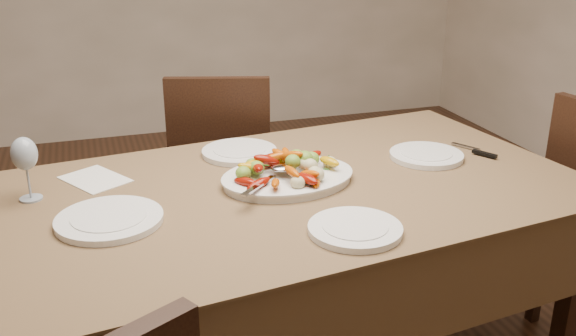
% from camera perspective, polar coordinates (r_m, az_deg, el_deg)
% --- Properties ---
extents(dining_table, '(1.95, 1.26, 0.76)m').
position_cam_1_polar(dining_table, '(2.16, 0.00, -10.96)').
color(dining_table, brown).
rests_on(dining_table, ground).
extents(chair_far, '(0.52, 0.52, 0.95)m').
position_cam_1_polar(chair_far, '(2.89, -5.68, -0.33)').
color(chair_far, black).
rests_on(chair_far, ground).
extents(serving_platter, '(0.45, 0.36, 0.02)m').
position_cam_1_polar(serving_platter, '(2.01, -0.01, -1.00)').
color(serving_platter, white).
rests_on(serving_platter, dining_table).
extents(roasted_vegetables, '(0.37, 0.27, 0.09)m').
position_cam_1_polar(roasted_vegetables, '(1.99, -0.01, 0.52)').
color(roasted_vegetables, '#760E04').
rests_on(roasted_vegetables, serving_platter).
extents(serving_spoon, '(0.25, 0.22, 0.03)m').
position_cam_1_polar(serving_spoon, '(1.94, -1.29, -0.67)').
color(serving_spoon, '#9EA0A8').
rests_on(serving_spoon, serving_platter).
extents(plate_left, '(0.29, 0.29, 0.02)m').
position_cam_1_polar(plate_left, '(1.82, -15.59, -4.46)').
color(plate_left, white).
rests_on(plate_left, dining_table).
extents(plate_right, '(0.25, 0.25, 0.02)m').
position_cam_1_polar(plate_right, '(2.27, 12.19, 1.08)').
color(plate_right, white).
rests_on(plate_right, dining_table).
extents(plate_far, '(0.26, 0.26, 0.02)m').
position_cam_1_polar(plate_far, '(2.26, -4.34, 1.41)').
color(plate_far, white).
rests_on(plate_far, dining_table).
extents(plate_near, '(0.25, 0.25, 0.02)m').
position_cam_1_polar(plate_near, '(1.71, 5.98, -5.45)').
color(plate_near, white).
rests_on(plate_near, dining_table).
extents(wine_glass, '(0.08, 0.08, 0.20)m').
position_cam_1_polar(wine_glass, '(2.01, -22.24, 0.07)').
color(wine_glass, '#8C99A5').
rests_on(wine_glass, dining_table).
extents(menu_card, '(0.24, 0.26, 0.00)m').
position_cam_1_polar(menu_card, '(2.13, -16.77, -0.96)').
color(menu_card, silver).
rests_on(menu_card, dining_table).
extents(table_knife, '(0.11, 0.18, 0.01)m').
position_cam_1_polar(table_knife, '(2.37, 16.35, 1.44)').
color(table_knife, '#9EA0A8').
rests_on(table_knife, dining_table).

